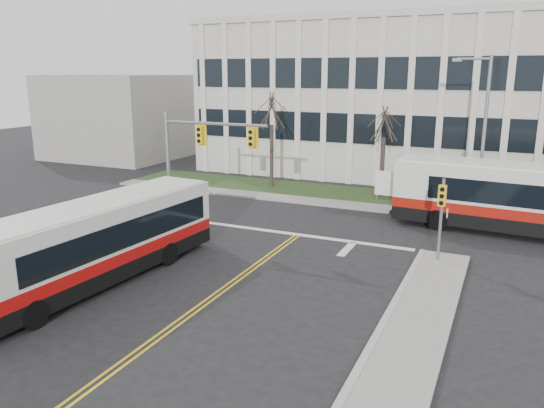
{
  "coord_description": "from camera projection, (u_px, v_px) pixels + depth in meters",
  "views": [
    {
      "loc": [
        9.73,
        -16.49,
        8.29
      ],
      "look_at": [
        -0.69,
        6.4,
        2.0
      ],
      "focal_mm": 35.0,
      "sensor_mm": 36.0,
      "label": 1
    }
  ],
  "objects": [
    {
      "name": "ground",
      "position": [
        220.0,
        292.0,
        20.48
      ],
      "size": [
        120.0,
        120.0,
        0.0
      ],
      "primitive_type": "plane",
      "color": "black",
      "rests_on": "ground"
    },
    {
      "name": "sidewalk_cross",
      "position": [
        418.0,
        212.0,
        31.87
      ],
      "size": [
        44.0,
        1.6,
        0.14
      ],
      "primitive_type": "cube",
      "color": "#9E9B93",
      "rests_on": "ground"
    },
    {
      "name": "building_lawn",
      "position": [
        426.0,
        202.0,
        34.35
      ],
      "size": [
        44.0,
        5.0,
        0.12
      ],
      "primitive_type": "cube",
      "color": "#2A441D",
      "rests_on": "ground"
    },
    {
      "name": "office_building",
      "position": [
        454.0,
        100.0,
        43.5
      ],
      "size": [
        40.0,
        16.0,
        12.0
      ],
      "primitive_type": "cube",
      "color": "beige",
      "rests_on": "ground"
    },
    {
      "name": "building_annex",
      "position": [
        123.0,
        116.0,
        52.92
      ],
      "size": [
        12.0,
        12.0,
        8.0
      ],
      "primitive_type": "cube",
      "color": "#9E9B93",
      "rests_on": "ground"
    },
    {
      "name": "mast_arm_signal",
      "position": [
        193.0,
        150.0,
        28.03
      ],
      "size": [
        6.11,
        0.38,
        6.2
      ],
      "color": "slate",
      "rests_on": "ground"
    },
    {
      "name": "signal_pole_near",
      "position": [
        441.0,
        208.0,
        23.07
      ],
      "size": [
        0.34,
        0.39,
        3.8
      ],
      "color": "slate",
      "rests_on": "ground"
    },
    {
      "name": "signal_pole_far",
      "position": [
        461.0,
        175.0,
        30.58
      ],
      "size": [
        0.34,
        0.39,
        3.8
      ],
      "color": "slate",
      "rests_on": "ground"
    },
    {
      "name": "streetlight",
      "position": [
        481.0,
        127.0,
        30.3
      ],
      "size": [
        2.15,
        0.25,
        9.2
      ],
      "color": "slate",
      "rests_on": "ground"
    },
    {
      "name": "directory_sign",
      "position": [
        387.0,
        184.0,
        34.64
      ],
      "size": [
        1.5,
        0.12,
        2.0
      ],
      "color": "slate",
      "rests_on": "ground"
    },
    {
      "name": "tree_left",
      "position": [
        272.0,
        112.0,
        37.45
      ],
      "size": [
        1.8,
        1.8,
        7.7
      ],
      "color": "#42352B",
      "rests_on": "ground"
    },
    {
      "name": "tree_mid",
      "position": [
        384.0,
        125.0,
        34.56
      ],
      "size": [
        1.8,
        1.8,
        6.82
      ],
      "color": "#42352B",
      "rests_on": "ground"
    },
    {
      "name": "bus_main",
      "position": [
        94.0,
        245.0,
        21.02
      ],
      "size": [
        3.5,
        12.22,
        3.22
      ],
      "primitive_type": null,
      "rotation": [
        0.0,
        0.0,
        -0.07
      ],
      "color": "silver",
      "rests_on": "ground"
    },
    {
      "name": "bus_cross",
      "position": [
        528.0,
        202.0,
        27.31
      ],
      "size": [
        13.6,
        3.95,
        3.58
      ],
      "primitive_type": null,
      "rotation": [
        0.0,
        0.0,
        -1.65
      ],
      "color": "silver",
      "rests_on": "ground"
    },
    {
      "name": "newspaper_box_red",
      "position": [
        26.0,
        280.0,
        20.41
      ],
      "size": [
        0.56,
        0.52,
        0.95
      ],
      "primitive_type": "cube",
      "rotation": [
        0.0,
        0.0,
        -0.15
      ],
      "color": "maroon",
      "rests_on": "ground"
    }
  ]
}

